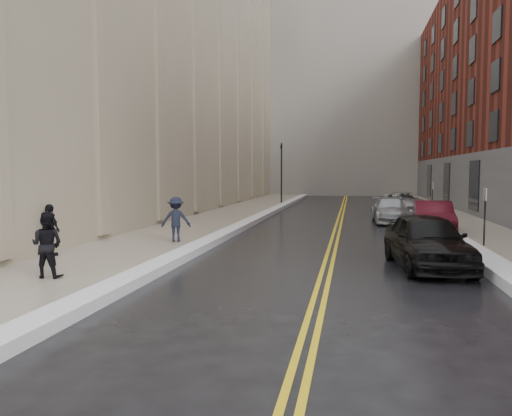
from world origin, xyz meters
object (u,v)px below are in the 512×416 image
at_px(pedestrian_c, 50,230).
at_px(car_silver_near, 391,210).
at_px(car_black, 427,241).
at_px(car_silver_far, 404,202).
at_px(car_maroon, 433,218).
at_px(pedestrian_a, 47,245).
at_px(pedestrian_b, 176,219).

bearing_deg(pedestrian_c, car_silver_near, -103.98).
bearing_deg(car_silver_near, car_black, -92.43).
bearing_deg(car_silver_far, car_silver_near, -108.21).
bearing_deg(pedestrian_c, car_maroon, -119.57).
height_order(pedestrian_a, pedestrian_c, pedestrian_a).
xyz_separation_m(car_silver_far, pedestrian_c, (-13.00, -22.42, 0.28)).
relative_size(car_black, car_maroon, 1.04).
height_order(car_black, pedestrian_b, pedestrian_b).
bearing_deg(car_black, car_maroon, 73.54).
xyz_separation_m(car_silver_near, pedestrian_a, (-9.66, -17.37, 0.30)).
relative_size(car_black, pedestrian_c, 2.87).
bearing_deg(car_silver_far, pedestrian_a, -121.44).
distance_m(car_black, car_silver_near, 13.46).
height_order(car_silver_near, pedestrian_c, pedestrian_c).
xyz_separation_m(car_silver_near, pedestrian_b, (-8.73, -10.55, 0.32)).
relative_size(pedestrian_a, pedestrian_b, 0.97).
relative_size(car_black, car_silver_near, 1.01).
distance_m(car_silver_near, pedestrian_c, 18.46).
bearing_deg(car_maroon, pedestrian_c, -140.90).
distance_m(car_maroon, pedestrian_b, 11.60).
distance_m(car_black, pedestrian_a, 10.46).
relative_size(car_maroon, car_silver_near, 0.97).
xyz_separation_m(car_maroon, car_silver_near, (-1.48, 5.05, -0.07)).
bearing_deg(car_silver_far, pedestrian_c, -127.85).
relative_size(car_maroon, pedestrian_b, 2.67).
bearing_deg(pedestrian_b, pedestrian_c, 37.82).
xyz_separation_m(car_black, pedestrian_b, (-8.77, 2.90, 0.20)).
bearing_deg(pedestrian_b, car_black, 145.30).
distance_m(car_silver_near, pedestrian_a, 19.88).
xyz_separation_m(car_silver_far, pedestrian_b, (-10.21, -18.56, 0.31)).
bearing_deg(pedestrian_b, pedestrian_a, 65.89).
height_order(car_black, car_silver_far, car_black).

